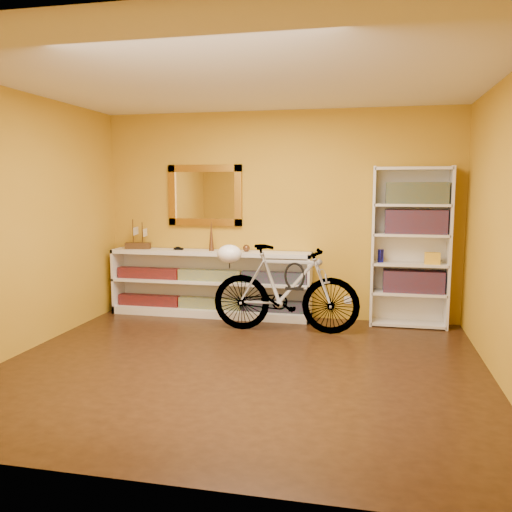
% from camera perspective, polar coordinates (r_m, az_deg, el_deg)
% --- Properties ---
extents(floor, '(4.50, 4.00, 0.01)m').
position_cam_1_polar(floor, '(5.04, -1.72, -11.87)').
color(floor, black).
rests_on(floor, ground).
extents(ceiling, '(4.50, 4.00, 0.01)m').
position_cam_1_polar(ceiling, '(4.84, -1.85, 18.68)').
color(ceiling, silver).
rests_on(ceiling, ground).
extents(back_wall, '(4.50, 0.01, 2.60)m').
position_cam_1_polar(back_wall, '(6.72, 2.36, 4.39)').
color(back_wall, '#B8861B').
rests_on(back_wall, ground).
extents(left_wall, '(0.01, 4.00, 2.60)m').
position_cam_1_polar(left_wall, '(5.74, -24.22, 3.19)').
color(left_wall, '#B8861B').
rests_on(left_wall, ground).
extents(right_wall, '(0.01, 4.00, 2.60)m').
position_cam_1_polar(right_wall, '(4.76, 25.64, 2.34)').
color(right_wall, '#B8861B').
rests_on(right_wall, ground).
extents(gilt_mirror, '(0.98, 0.06, 0.78)m').
position_cam_1_polar(gilt_mirror, '(6.90, -5.53, 6.52)').
color(gilt_mirror, '#96661B').
rests_on(gilt_mirror, back_wall).
extents(wall_socket, '(0.09, 0.02, 0.09)m').
position_cam_1_polar(wall_socket, '(6.75, 9.85, -4.71)').
color(wall_socket, silver).
rests_on(wall_socket, back_wall).
extents(console_unit, '(2.60, 0.35, 0.85)m').
position_cam_1_polar(console_unit, '(6.84, -4.95, -2.96)').
color(console_unit, silver).
rests_on(console_unit, floor).
extents(cd_row_lower, '(2.50, 0.13, 0.14)m').
position_cam_1_polar(cd_row_lower, '(6.87, -4.97, -5.08)').
color(cd_row_lower, black).
rests_on(cd_row_lower, console_unit).
extents(cd_row_upper, '(2.50, 0.13, 0.14)m').
position_cam_1_polar(cd_row_upper, '(6.80, -5.01, -2.08)').
color(cd_row_upper, navy).
rests_on(cd_row_upper, console_unit).
extents(model_ship, '(0.34, 0.18, 0.39)m').
position_cam_1_polar(model_ship, '(7.11, -12.63, 2.32)').
color(model_ship, '#392310').
rests_on(model_ship, console_unit).
extents(toy_car, '(0.00, 0.00, 0.00)m').
position_cam_1_polar(toy_car, '(6.91, -8.33, 0.66)').
color(toy_car, black).
rests_on(toy_car, console_unit).
extents(bronze_ornament, '(0.07, 0.07, 0.39)m').
position_cam_1_polar(bronze_ornament, '(6.75, -4.84, 2.21)').
color(bronze_ornament, brown).
rests_on(bronze_ornament, console_unit).
extents(decorative_orb, '(0.09, 0.09, 0.09)m').
position_cam_1_polar(decorative_orb, '(6.65, -1.05, 0.85)').
color(decorative_orb, brown).
rests_on(decorative_orb, console_unit).
extents(bookcase, '(0.90, 0.30, 1.90)m').
position_cam_1_polar(bookcase, '(6.51, 16.28, 0.89)').
color(bookcase, silver).
rests_on(bookcase, floor).
extents(book_row_a, '(0.70, 0.22, 0.26)m').
position_cam_1_polar(book_row_a, '(6.57, 16.58, -2.63)').
color(book_row_a, maroon).
rests_on(book_row_a, bookcase).
extents(book_row_b, '(0.70, 0.22, 0.28)m').
position_cam_1_polar(book_row_b, '(6.49, 16.82, 3.56)').
color(book_row_b, maroon).
rests_on(book_row_b, bookcase).
extents(book_row_c, '(0.70, 0.22, 0.25)m').
position_cam_1_polar(book_row_c, '(6.47, 16.93, 6.52)').
color(book_row_c, '#174753').
rests_on(book_row_c, bookcase).
extents(travel_mug, '(0.07, 0.07, 0.16)m').
position_cam_1_polar(travel_mug, '(6.48, 13.28, 0.02)').
color(travel_mug, navy).
rests_on(travel_mug, bookcase).
extents(red_tin, '(0.14, 0.14, 0.18)m').
position_cam_1_polar(red_tin, '(6.49, 14.69, 6.30)').
color(red_tin, maroon).
rests_on(red_tin, bookcase).
extents(yellow_bag, '(0.18, 0.12, 0.13)m').
position_cam_1_polar(yellow_bag, '(6.51, 18.46, -0.24)').
color(yellow_bag, yellow).
rests_on(yellow_bag, bookcase).
extents(bicycle, '(0.49, 1.73, 1.01)m').
position_cam_1_polar(bicycle, '(6.06, 3.21, -3.53)').
color(bicycle, silver).
rests_on(bicycle, floor).
extents(helmet, '(0.29, 0.27, 0.22)m').
position_cam_1_polar(helmet, '(6.12, -2.88, 0.22)').
color(helmet, white).
rests_on(helmet, bicycle).
extents(u_lock, '(0.24, 0.03, 0.24)m').
position_cam_1_polar(u_lock, '(6.02, 4.17, -2.15)').
color(u_lock, black).
rests_on(u_lock, bicycle).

